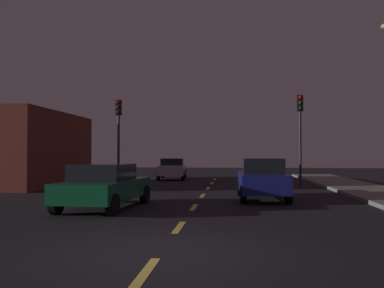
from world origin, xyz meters
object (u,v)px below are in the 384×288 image
object	(u,v)px
traffic_signal_right	(300,122)
traffic_signal_left	(119,125)
car_stopped_ahead	(262,179)
car_adjacent_lane	(105,186)
car_oncoming_far	(172,168)

from	to	relation	value
traffic_signal_right	traffic_signal_left	bearing A→B (deg)	-180.00
car_stopped_ahead	car_adjacent_lane	xyz separation A→B (m)	(-5.26, -3.22, -0.06)
car_stopped_ahead	car_oncoming_far	size ratio (longest dim) A/B	0.92
car_stopped_ahead	car_adjacent_lane	world-z (taller)	car_stopped_ahead
traffic_signal_left	traffic_signal_right	distance (m)	10.37
car_oncoming_far	car_adjacent_lane	bearing A→B (deg)	-89.50
car_stopped_ahead	traffic_signal_left	bearing A→B (deg)	137.07
car_stopped_ahead	traffic_signal_right	bearing A→B (deg)	70.14
car_stopped_ahead	car_oncoming_far	xyz separation A→B (m)	(-5.40, 12.66, -0.05)
traffic_signal_right	car_stopped_ahead	distance (m)	8.15
car_oncoming_far	traffic_signal_right	bearing A→B (deg)	-34.18
traffic_signal_left	car_oncoming_far	size ratio (longest dim) A/B	1.12
traffic_signal_left	car_adjacent_lane	distance (m)	11.07
traffic_signal_left	traffic_signal_right	world-z (taller)	traffic_signal_right
traffic_signal_right	car_oncoming_far	size ratio (longest dim) A/B	1.15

